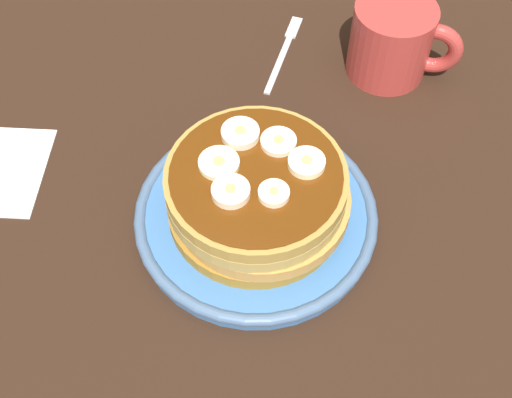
% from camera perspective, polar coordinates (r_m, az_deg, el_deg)
% --- Properties ---
extents(ground_plane, '(1.40, 1.40, 0.03)m').
position_cam_1_polar(ground_plane, '(0.62, 0.00, -2.73)').
color(ground_plane, black).
extents(plate, '(0.22, 0.22, 0.02)m').
position_cam_1_polar(plate, '(0.60, 0.00, -1.43)').
color(plate, '#3F72B2').
rests_on(plate, ground_plane).
extents(pancake_stack, '(0.17, 0.17, 0.06)m').
position_cam_1_polar(pancake_stack, '(0.57, -0.03, 0.59)').
color(pancake_stack, olive).
rests_on(pancake_stack, plate).
extents(banana_slice_0, '(0.03, 0.03, 0.01)m').
position_cam_1_polar(banana_slice_0, '(0.57, -1.40, 5.80)').
color(banana_slice_0, '#F4E5C3').
rests_on(banana_slice_0, pancake_stack).
extents(banana_slice_1, '(0.03, 0.03, 0.01)m').
position_cam_1_polar(banana_slice_1, '(0.53, -2.25, 0.64)').
color(banana_slice_1, '#F9E2BF').
rests_on(banana_slice_1, pancake_stack).
extents(banana_slice_2, '(0.04, 0.04, 0.01)m').
position_cam_1_polar(banana_slice_2, '(0.55, -3.15, 3.53)').
color(banana_slice_2, '#F2ECB3').
rests_on(banana_slice_2, pancake_stack).
extents(banana_slice_3, '(0.03, 0.03, 0.01)m').
position_cam_1_polar(banana_slice_3, '(0.55, 4.50, 3.19)').
color(banana_slice_3, '#FDF4BB').
rests_on(banana_slice_3, pancake_stack).
extents(banana_slice_4, '(0.03, 0.03, 0.01)m').
position_cam_1_polar(banana_slice_4, '(0.53, 1.59, 0.47)').
color(banana_slice_4, '#FEE8BE').
rests_on(banana_slice_4, pancake_stack).
extents(banana_slice_5, '(0.03, 0.03, 0.01)m').
position_cam_1_polar(banana_slice_5, '(0.56, 2.00, 5.06)').
color(banana_slice_5, '#FEE3C4').
rests_on(banana_slice_5, pancake_stack).
extents(coffee_mug, '(0.12, 0.09, 0.08)m').
position_cam_1_polar(coffee_mug, '(0.72, 12.15, 13.59)').
color(coffee_mug, '#B23833').
rests_on(coffee_mug, ground_plane).
extents(fork, '(0.01, 0.13, 0.01)m').
position_cam_1_polar(fork, '(0.76, 2.58, 13.18)').
color(fork, silver).
rests_on(fork, ground_plane).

